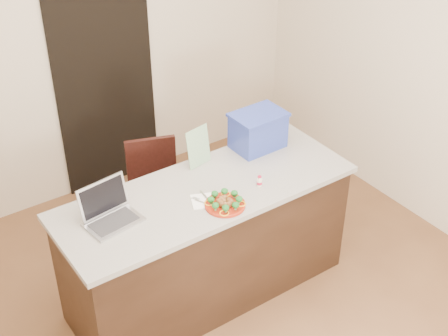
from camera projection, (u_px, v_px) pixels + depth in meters
ground at (227, 310)px, 4.49m from camera, size 4.00×4.00×0.00m
room_shell at (228, 111)px, 3.60m from camera, size 4.00×4.00×4.00m
doorway at (105, 82)px, 5.35m from camera, size 0.90×0.02×2.00m
island at (207, 242)px, 4.41m from camera, size 2.06×0.76×0.92m
plate at (225, 205)px, 4.00m from camera, size 0.26×0.26×0.02m
meatballs at (225, 202)px, 3.98m from camera, size 0.11×0.11×0.04m
broccoli at (225, 199)px, 3.98m from camera, size 0.22×0.22×0.04m
pepper_rings at (225, 203)px, 3.99m from camera, size 0.23×0.23×0.01m
napkin at (204, 201)px, 4.05m from camera, size 0.21×0.21×0.01m
fork at (201, 200)px, 4.04m from camera, size 0.06×0.15×0.00m
knife at (209, 200)px, 4.04m from camera, size 0.03×0.19×0.01m
yogurt_bottle at (259, 182)px, 4.18m from camera, size 0.04×0.04×0.08m
laptop at (108, 210)px, 3.86m from camera, size 0.36×0.31×0.24m
leaflet at (198, 147)px, 4.34m from camera, size 0.20×0.08×0.28m
blue_box at (258, 130)px, 4.54m from camera, size 0.39×0.28×0.28m
chair at (159, 186)px, 4.92m from camera, size 0.50×0.51×0.89m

